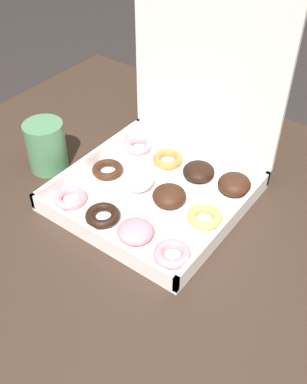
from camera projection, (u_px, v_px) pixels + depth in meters
The scene contains 3 objects.
dining_table at pixel (162, 259), 0.86m from camera, with size 1.15×0.93×0.73m.
donut_box at pixel (171, 159), 0.84m from camera, with size 0.32×0.33×0.36m.
coffee_mug at pixel (45, 146), 0.89m from camera, with size 0.08×0.08×0.10m.
Camera 1 is at (0.32, -0.46, 1.30)m, focal length 42.00 mm.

